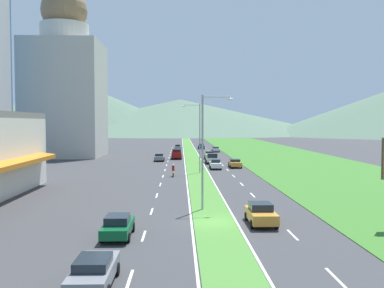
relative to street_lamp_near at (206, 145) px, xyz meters
The scene contains 54 objects.
ground_plane 7.62m from the street_lamp_near, 85.62° to the right, with size 600.00×600.00×0.00m, color #38383A.
grass_median 55.32m from the street_lamp_near, 89.60° to the left, with size 3.20×240.00×0.06m, color #477F33.
grass_verge_right 59.17m from the street_lamp_near, 69.13° to the left, with size 24.00×240.00×0.06m, color #387028.
lane_dash_left_1 18.39m from the street_lamp_near, 105.67° to the right, with size 0.16×2.80×0.01m, color silver.
lane_dash_left_2 11.42m from the street_lamp_near, 118.56° to the right, with size 0.16×2.80×0.01m, color silver.
lane_dash_left_3 7.46m from the street_lamp_near, behind, with size 0.16×2.80×0.01m, color silver.
lane_dash_left_4 10.66m from the street_lamp_near, 121.72° to the left, with size 0.16×2.80×0.01m, color silver.
lane_dash_left_5 17.45m from the street_lamp_near, 106.64° to the left, with size 0.16×2.80×0.01m, color silver.
lane_dash_left_6 25.07m from the street_lamp_near, 101.15° to the left, with size 0.16×2.80×0.01m, color silver.
lane_dash_left_7 32.94m from the street_lamp_near, 98.37° to the left, with size 0.16×2.80×0.01m, color silver.
lane_dash_left_8 40.92m from the street_lamp_near, 96.69° to the left, with size 0.16×2.80×0.01m, color silver.
lane_dash_left_9 48.96m from the street_lamp_near, 95.57° to the left, with size 0.16×2.80×0.01m, color silver.
lane_dash_left_10 57.03m from the street_lamp_near, 94.77° to the left, with size 0.16×2.80×0.01m, color silver.
lane_dash_left_11 65.12m from the street_lamp_near, 94.17° to the left, with size 0.16×2.80×0.01m, color silver.
lane_dash_left_12 73.23m from the street_lamp_near, 93.71° to the left, with size 0.16×2.80×0.01m, color silver.
lane_dash_left_13 81.34m from the street_lamp_near, 93.33° to the left, with size 0.16×2.80×0.01m, color silver.
lane_dash_left_14 89.47m from the street_lamp_near, 93.03° to the left, with size 0.16×2.80×0.01m, color silver.
lane_dash_left_15 97.59m from the street_lamp_near, 92.78° to the left, with size 0.16×2.80×0.01m, color silver.
lane_dash_right_1 18.60m from the street_lamp_near, 71.95° to the right, with size 0.16×2.80×0.01m, color silver.
lane_dash_right_2 11.76m from the street_lamp_near, 57.70° to the right, with size 0.16×2.80×0.01m, color silver.
lane_dash_right_3 7.96m from the street_lamp_near, ahead, with size 0.16×2.80×0.01m, color silver.
lane_dash_right_4 11.02m from the street_lamp_near, 54.32° to the left, with size 0.16×2.80×0.01m, color silver.
lane_dash_right_5 17.67m from the street_lamp_near, 70.85° to the left, with size 0.16×2.80×0.01m, color silver.
lane_dash_right_6 25.22m from the street_lamp_near, 77.10° to the left, with size 0.16×2.80×0.01m, color silver.
lane_dash_right_7 33.06m from the street_lamp_near, 80.31° to the left, with size 0.16×2.80×0.01m, color silver.
lane_dash_right_8 41.02m from the street_lamp_near, 82.24° to the left, with size 0.16×2.80×0.01m, color silver.
lane_dash_right_9 49.04m from the street_lamp_near, 83.54° to the left, with size 0.16×2.80×0.01m, color silver.
lane_dash_right_10 57.10m from the street_lamp_near, 84.46° to the left, with size 0.16×2.80×0.01m, color silver.
lane_dash_right_11 65.18m from the street_lamp_near, 85.16° to the left, with size 0.16×2.80×0.01m, color silver.
lane_dash_right_12 73.28m from the street_lamp_near, 85.70° to the left, with size 0.16×2.80×0.01m, color silver.
lane_dash_right_13 81.39m from the street_lamp_near, 86.13° to the left, with size 0.16×2.80×0.01m, color silver.
lane_dash_right_14 89.51m from the street_lamp_near, 86.48° to the left, with size 0.16×2.80×0.01m, color silver.
lane_dash_right_15 97.63m from the street_lamp_near, 86.78° to the left, with size 0.16×2.80×0.01m, color silver.
edge_line_median_left 55.34m from the street_lamp_near, 91.43° to the left, with size 0.16×240.00×0.01m, color silver.
edge_line_median_right 55.37m from the street_lamp_near, 87.78° to the left, with size 0.16×240.00×0.01m, color silver.
domed_building 68.55m from the street_lamp_near, 114.80° to the left, with size 16.50×16.50×38.22m.
midrise_colored 87.00m from the street_lamp_near, 112.52° to the left, with size 15.41×15.41×24.05m, color teal.
hill_far_left 290.93m from the street_lamp_near, 105.65° to the left, with size 180.13×180.13×37.66m, color #516B56.
hill_far_center 289.57m from the street_lamp_near, 90.47° to the left, with size 228.23×228.23×25.51m, color #516B56.
street_lamp_near is the anchor object (origin of this frame).
street_lamp_mid 28.01m from the street_lamp_near, 88.96° to the left, with size 2.79×0.38×10.56m.
car_0 86.34m from the street_lamp_near, 91.95° to the left, with size 1.86×4.45×1.48m.
car_1 76.44m from the street_lamp_near, 84.62° to the left, with size 1.95×4.76×1.35m.
car_2 12.06m from the street_lamp_near, 125.86° to the right, with size 1.93×4.52×1.51m.
car_3 49.38m from the street_lamp_near, 97.53° to the left, with size 2.00×4.16×1.54m.
car_4 34.46m from the street_lamp_near, 83.85° to the left, with size 1.87×4.62×1.60m.
car_5 8.36m from the street_lamp_near, 54.80° to the right, with size 2.03×4.29×1.61m.
car_6 54.36m from the street_lamp_near, 85.83° to the left, with size 1.89×4.38×1.63m.
car_7 19.44m from the street_lamp_near, 109.52° to the right, with size 1.93×4.76×1.44m.
car_8 36.94m from the street_lamp_near, 78.65° to the left, with size 2.04×4.26×1.45m.
car_9 89.39m from the street_lamp_near, 87.44° to the left, with size 1.87×4.26×1.54m.
pickup_truck_0 43.93m from the street_lamp_near, 85.11° to the left, with size 2.18×5.40×2.00m.
pickup_truck_1 54.66m from the street_lamp_near, 93.17° to the left, with size 2.18×5.40×2.00m.
motorcycle_rider 24.41m from the street_lamp_near, 97.81° to the left, with size 0.36×2.00×1.80m.
Camera 1 is at (-2.60, -32.64, 7.69)m, focal length 40.23 mm.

